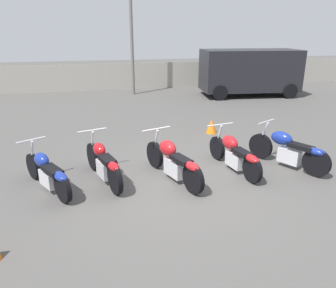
% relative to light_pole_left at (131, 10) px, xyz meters
% --- Properties ---
extents(ground_plane, '(60.00, 60.00, 0.00)m').
position_rel_light_pole_left_xyz_m(ground_plane, '(-0.45, -10.43, -3.97)').
color(ground_plane, '#514F4C').
extents(fence_back, '(40.00, 0.04, 1.40)m').
position_rel_light_pole_left_xyz_m(fence_back, '(-0.45, 1.46, -3.27)').
color(fence_back, '#9E998E').
rests_on(fence_back, ground_plane).
extents(light_pole_left, '(0.70, 0.35, 6.61)m').
position_rel_light_pole_left_xyz_m(light_pole_left, '(0.00, 0.00, 0.00)').
color(light_pole_left, slate).
rests_on(light_pole_left, ground_plane).
extents(motorcycle_slot_0, '(1.12, 1.80, 0.94)m').
position_rel_light_pole_left_xyz_m(motorcycle_slot_0, '(-3.07, -10.08, -3.57)').
color(motorcycle_slot_0, black).
rests_on(motorcycle_slot_0, ground_plane).
extents(motorcycle_slot_1, '(0.85, 1.99, 1.00)m').
position_rel_light_pole_left_xyz_m(motorcycle_slot_1, '(-1.94, -9.91, -3.55)').
color(motorcycle_slot_1, black).
rests_on(motorcycle_slot_1, ground_plane).
extents(motorcycle_slot_2, '(0.97, 2.12, 1.00)m').
position_rel_light_pole_left_xyz_m(motorcycle_slot_2, '(-0.46, -10.17, -3.52)').
color(motorcycle_slot_2, black).
rests_on(motorcycle_slot_2, ground_plane).
extents(motorcycle_slot_3, '(0.71, 2.05, 0.96)m').
position_rel_light_pole_left_xyz_m(motorcycle_slot_3, '(1.06, -10.01, -3.56)').
color(motorcycle_slot_3, black).
rests_on(motorcycle_slot_3, ground_plane).
extents(motorcycle_slot_4, '(1.11, 1.91, 1.01)m').
position_rel_light_pole_left_xyz_m(motorcycle_slot_4, '(2.38, -10.12, -3.52)').
color(motorcycle_slot_4, black).
rests_on(motorcycle_slot_4, ground_plane).
extents(parked_van, '(4.80, 2.55, 2.21)m').
position_rel_light_pole_left_xyz_m(parked_van, '(5.51, -1.63, -2.74)').
color(parked_van, black).
rests_on(parked_van, ground_plane).
extents(traffic_cone_far, '(0.34, 0.34, 0.46)m').
position_rel_light_pole_left_xyz_m(traffic_cone_far, '(1.56, -7.13, -3.74)').
color(traffic_cone_far, orange).
rests_on(traffic_cone_far, ground_plane).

